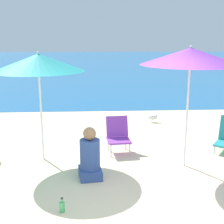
# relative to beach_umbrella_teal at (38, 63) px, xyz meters

# --- Properties ---
(ground_plane) EXTENTS (60.00, 60.00, 0.00)m
(ground_plane) POSITION_rel_beach_umbrella_teal_xyz_m (1.50, -2.14, -1.90)
(ground_plane) COLOR beige
(sea_water) EXTENTS (60.00, 40.00, 0.01)m
(sea_water) POSITION_rel_beach_umbrella_teal_xyz_m (1.50, 23.99, -1.90)
(sea_water) COLOR #23669E
(sea_water) RESTS_ON ground
(beach_umbrella_teal) EXTENTS (1.72, 1.72, 2.11)m
(beach_umbrella_teal) POSITION_rel_beach_umbrella_teal_xyz_m (0.00, 0.00, 0.00)
(beach_umbrella_teal) COLOR white
(beach_umbrella_teal) RESTS_ON ground
(beach_umbrella_purple) EXTENTS (1.78, 1.78, 2.23)m
(beach_umbrella_purple) POSITION_rel_beach_umbrella_teal_xyz_m (2.71, -0.49, 0.13)
(beach_umbrella_purple) COLOR white
(beach_umbrella_purple) RESTS_ON ground
(beach_chair_purple) EXTENTS (0.52, 0.58, 0.73)m
(beach_chair_purple) POSITION_rel_beach_umbrella_teal_xyz_m (1.51, 0.33, -1.52)
(beach_chair_purple) COLOR silver
(beach_chair_purple) RESTS_ON ground
(person_seated_near) EXTENTS (0.43, 0.49, 0.90)m
(person_seated_near) POSITION_rel_beach_umbrella_teal_xyz_m (0.94, -0.90, -1.53)
(person_seated_near) COLOR #334C8C
(person_seated_near) RESTS_ON ground
(water_bottle) EXTENTS (0.07, 0.07, 0.22)m
(water_bottle) POSITION_rel_beach_umbrella_teal_xyz_m (0.56, -1.98, -1.82)
(water_bottle) COLOR #4CB266
(water_bottle) RESTS_ON ground
(seagull) EXTENTS (0.27, 0.11, 0.23)m
(seagull) POSITION_rel_beach_umbrella_teal_xyz_m (2.68, 2.59, -1.76)
(seagull) COLOR gold
(seagull) RESTS_ON ground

